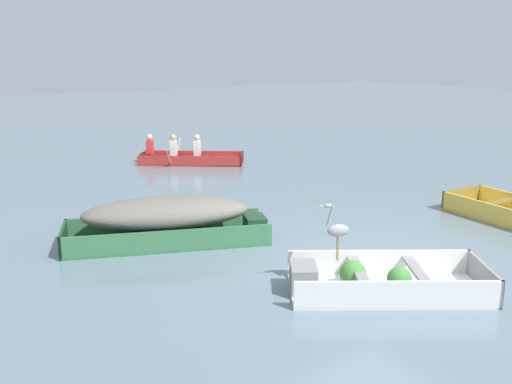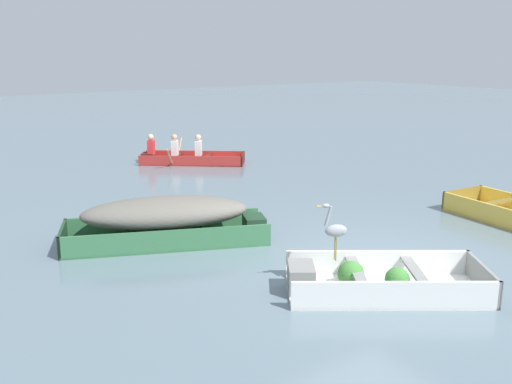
{
  "view_description": "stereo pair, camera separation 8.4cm",
  "coord_description": "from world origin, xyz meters",
  "px_view_note": "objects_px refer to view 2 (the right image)",
  "views": [
    {
      "loc": [
        -6.52,
        -5.84,
        3.32
      ],
      "look_at": [
        0.3,
        3.93,
        0.35
      ],
      "focal_mm": 40.0,
      "sensor_mm": 36.0,
      "label": 1
    },
    {
      "loc": [
        -6.45,
        -5.89,
        3.32
      ],
      "look_at": [
        0.3,
        3.93,
        0.35
      ],
      "focal_mm": 40.0,
      "sensor_mm": 36.0,
      "label": 2
    }
  ],
  "objects_px": {
    "dinghy_white_foreground": "(374,281)",
    "skiff_green_mid_moored": "(167,217)",
    "heron_on_dinghy": "(335,229)",
    "rowboat_red_with_crew": "(185,157)"
  },
  "relations": [
    {
      "from": "skiff_green_mid_moored",
      "to": "heron_on_dinghy",
      "type": "relative_size",
      "value": 4.4
    },
    {
      "from": "skiff_green_mid_moored",
      "to": "rowboat_red_with_crew",
      "type": "height_order",
      "value": "rowboat_red_with_crew"
    },
    {
      "from": "dinghy_white_foreground",
      "to": "heron_on_dinghy",
      "type": "xyz_separation_m",
      "value": [
        -0.39,
        0.42,
        0.73
      ]
    },
    {
      "from": "skiff_green_mid_moored",
      "to": "heron_on_dinghy",
      "type": "distance_m",
      "value": 3.36
    },
    {
      "from": "heron_on_dinghy",
      "to": "dinghy_white_foreground",
      "type": "bearing_deg",
      "value": -47.42
    },
    {
      "from": "heron_on_dinghy",
      "to": "rowboat_red_with_crew",
      "type": "bearing_deg",
      "value": 74.66
    },
    {
      "from": "dinghy_white_foreground",
      "to": "skiff_green_mid_moored",
      "type": "xyz_separation_m",
      "value": [
        -1.46,
        3.58,
        0.32
      ]
    },
    {
      "from": "rowboat_red_with_crew",
      "to": "heron_on_dinghy",
      "type": "relative_size",
      "value": 3.61
    },
    {
      "from": "dinghy_white_foreground",
      "to": "rowboat_red_with_crew",
      "type": "relative_size",
      "value": 0.98
    },
    {
      "from": "dinghy_white_foreground",
      "to": "skiff_green_mid_moored",
      "type": "relative_size",
      "value": 0.8
    }
  ]
}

